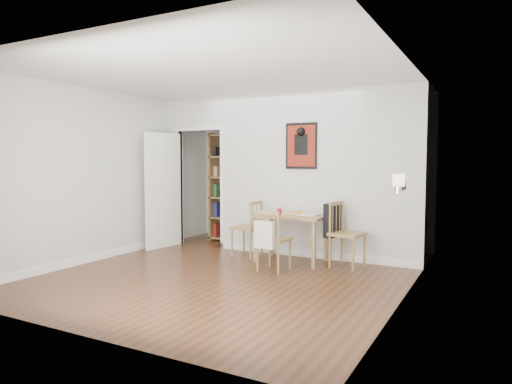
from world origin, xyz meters
The scene contains 15 objects.
ground centered at (0.00, 0.00, 0.00)m, with size 5.20×5.20×0.00m, color #532B1A.
room_shell centered at (0.10, 1.34, 1.30)m, with size 5.20×5.20×5.20m.
dining_table centered at (0.41, 0.94, 0.62)m, with size 1.04×0.66×0.71m.
chair_left centered at (-0.36, 0.96, 0.45)m, with size 0.47×0.47×0.89m.
chair_right centered at (1.25, 0.97, 0.49)m, with size 0.60×0.54×0.94m.
chair_front centered at (0.42, 0.31, 0.43)m, with size 0.46×0.51×0.85m.
bookshelf centered at (-1.31, 2.06, 1.01)m, with size 0.86×0.34×2.04m.
fireplace centered at (2.16, 0.25, 0.62)m, with size 0.45×1.25×1.16m.
red_glass centered at (0.24, 0.88, 0.76)m, with size 0.07×0.07×0.09m, color maroon.
orange_fruit centered at (0.51, 0.98, 0.75)m, with size 0.07×0.07×0.07m, color orange.
placemat centered at (0.19, 1.03, 0.71)m, with size 0.42×0.32×0.00m, color beige.
notebook centered at (0.64, 1.02, 0.72)m, with size 0.31×0.23×0.02m, color silver.
mantel_lamp centered at (2.16, -0.09, 1.29)m, with size 0.14×0.14×0.21m.
ceramic_jar_a centered at (2.08, 0.40, 1.22)m, with size 0.11×0.11×0.13m, color black.
ceramic_jar_b centered at (2.09, 0.58, 1.21)m, with size 0.07×0.07×0.09m, color black.
Camera 1 is at (3.14, -5.31, 1.53)m, focal length 32.00 mm.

